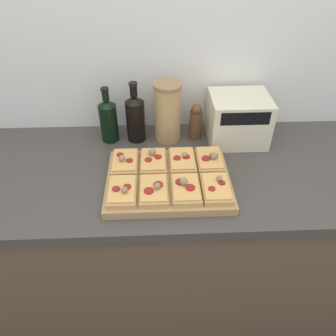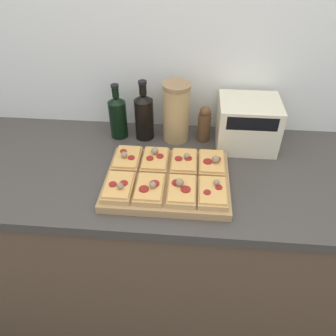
# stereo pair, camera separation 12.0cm
# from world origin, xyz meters

# --- Properties ---
(wall_back) EXTENTS (6.00, 0.06, 2.50)m
(wall_back) POSITION_xyz_m (0.00, 0.67, 1.25)
(wall_back) COLOR silver
(wall_back) RESTS_ON ground_plane
(kitchen_counter) EXTENTS (2.63, 0.67, 0.89)m
(kitchen_counter) POSITION_xyz_m (0.00, 0.32, 0.44)
(kitchen_counter) COLOR brown
(kitchen_counter) RESTS_ON ground_plane
(cutting_board) EXTENTS (0.45, 0.34, 0.03)m
(cutting_board) POSITION_xyz_m (-0.06, 0.23, 0.90)
(cutting_board) COLOR tan
(cutting_board) RESTS_ON kitchen_counter
(pizza_slice_back_left) EXTENTS (0.10, 0.15, 0.05)m
(pizza_slice_back_left) POSITION_xyz_m (-0.22, 0.31, 0.93)
(pizza_slice_back_left) COLOR tan
(pizza_slice_back_left) RESTS_ON cutting_board
(pizza_slice_back_midleft) EXTENTS (0.10, 0.15, 0.06)m
(pizza_slice_back_midleft) POSITION_xyz_m (-0.11, 0.31, 0.93)
(pizza_slice_back_midleft) COLOR tan
(pizza_slice_back_midleft) RESTS_ON cutting_board
(pizza_slice_back_midright) EXTENTS (0.10, 0.15, 0.05)m
(pizza_slice_back_midright) POSITION_xyz_m (-0.00, 0.31, 0.93)
(pizza_slice_back_midright) COLOR tan
(pizza_slice_back_midright) RESTS_ON cutting_board
(pizza_slice_back_right) EXTENTS (0.10, 0.15, 0.06)m
(pizza_slice_back_right) POSITION_xyz_m (0.11, 0.31, 0.93)
(pizza_slice_back_right) COLOR tan
(pizza_slice_back_right) RESTS_ON cutting_board
(pizza_slice_front_left) EXTENTS (0.10, 0.15, 0.05)m
(pizza_slice_front_left) POSITION_xyz_m (-0.22, 0.14, 0.93)
(pizza_slice_front_left) COLOR tan
(pizza_slice_front_left) RESTS_ON cutting_board
(pizza_slice_front_midleft) EXTENTS (0.10, 0.15, 0.05)m
(pizza_slice_front_midleft) POSITION_xyz_m (-0.11, 0.14, 0.93)
(pizza_slice_front_midleft) COLOR tan
(pizza_slice_front_midleft) RESTS_ON cutting_board
(pizza_slice_front_midright) EXTENTS (0.10, 0.15, 0.06)m
(pizza_slice_front_midright) POSITION_xyz_m (-0.00, 0.14, 0.93)
(pizza_slice_front_midright) COLOR tan
(pizza_slice_front_midright) RESTS_ON cutting_board
(pizza_slice_front_right) EXTENTS (0.10, 0.15, 0.05)m
(pizza_slice_front_right) POSITION_xyz_m (0.10, 0.14, 0.93)
(pizza_slice_front_right) COLOR tan
(pizza_slice_front_right) RESTS_ON cutting_board
(olive_oil_bottle) EXTENTS (0.08, 0.08, 0.24)m
(olive_oil_bottle) POSITION_xyz_m (-0.30, 0.53, 0.98)
(olive_oil_bottle) COLOR black
(olive_oil_bottle) RESTS_ON kitchen_counter
(wine_bottle) EXTENTS (0.08, 0.08, 0.26)m
(wine_bottle) POSITION_xyz_m (-0.18, 0.53, 0.99)
(wine_bottle) COLOR black
(wine_bottle) RESTS_ON kitchen_counter
(grain_jar_tall) EXTENTS (0.12, 0.12, 0.26)m
(grain_jar_tall) POSITION_xyz_m (-0.05, 0.53, 1.01)
(grain_jar_tall) COLOR tan
(grain_jar_tall) RESTS_ON kitchen_counter
(pepper_mill) EXTENTS (0.05, 0.05, 0.16)m
(pepper_mill) POSITION_xyz_m (0.07, 0.53, 0.96)
(pepper_mill) COLOR brown
(pepper_mill) RESTS_ON kitchen_counter
(toaster_oven) EXTENTS (0.27, 0.21, 0.20)m
(toaster_oven) POSITION_xyz_m (0.25, 0.51, 0.99)
(toaster_oven) COLOR beige
(toaster_oven) RESTS_ON kitchen_counter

